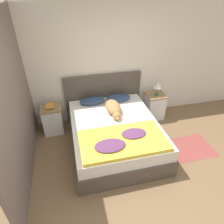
{
  "coord_description": "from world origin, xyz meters",
  "views": [
    {
      "loc": [
        -0.83,
        -1.96,
        2.81
      ],
      "look_at": [
        -0.06,
        1.21,
        0.67
      ],
      "focal_mm": 32.0,
      "sensor_mm": 36.0,
      "label": 1
    }
  ],
  "objects_px": {
    "pillow_right": "(118,98)",
    "book_stack": "(50,106)",
    "nightstand_left": "(53,119)",
    "pillow_left": "(93,101)",
    "dog": "(114,108)",
    "table_lamp": "(158,85)",
    "bed": "(114,134)",
    "nightstand_right": "(154,106)"
  },
  "relations": [
    {
      "from": "bed",
      "to": "nightstand_left",
      "type": "xyz_separation_m",
      "value": [
        -1.19,
        0.77,
        0.03
      ]
    },
    {
      "from": "bed",
      "to": "nightstand_right",
      "type": "distance_m",
      "value": 1.41
    },
    {
      "from": "nightstand_right",
      "to": "bed",
      "type": "bearing_deg",
      "value": -147.09
    },
    {
      "from": "nightstand_left",
      "to": "nightstand_right",
      "type": "height_order",
      "value": "same"
    },
    {
      "from": "nightstand_right",
      "to": "pillow_left",
      "type": "height_order",
      "value": "pillow_left"
    },
    {
      "from": "nightstand_left",
      "to": "book_stack",
      "type": "bearing_deg",
      "value": 115.39
    },
    {
      "from": "pillow_left",
      "to": "table_lamp",
      "type": "relative_size",
      "value": 1.68
    },
    {
      "from": "table_lamp",
      "to": "pillow_left",
      "type": "bearing_deg",
      "value": 177.55
    },
    {
      "from": "bed",
      "to": "dog",
      "type": "xyz_separation_m",
      "value": [
        0.07,
        0.35,
        0.39
      ]
    },
    {
      "from": "nightstand_right",
      "to": "pillow_left",
      "type": "relative_size",
      "value": 1.12
    },
    {
      "from": "dog",
      "to": "pillow_right",
      "type": "bearing_deg",
      "value": 64.26
    },
    {
      "from": "bed",
      "to": "pillow_right",
      "type": "relative_size",
      "value": 3.73
    },
    {
      "from": "pillow_left",
      "to": "nightstand_left",
      "type": "bearing_deg",
      "value": -177.23
    },
    {
      "from": "nightstand_left",
      "to": "pillow_left",
      "type": "height_order",
      "value": "pillow_left"
    },
    {
      "from": "dog",
      "to": "pillow_left",
      "type": "bearing_deg",
      "value": 127.74
    },
    {
      "from": "bed",
      "to": "book_stack",
      "type": "xyz_separation_m",
      "value": [
        -1.19,
        0.78,
        0.36
      ]
    },
    {
      "from": "nightstand_left",
      "to": "book_stack",
      "type": "relative_size",
      "value": 2.85
    },
    {
      "from": "bed",
      "to": "dog",
      "type": "relative_size",
      "value": 2.68
    },
    {
      "from": "nightstand_left",
      "to": "nightstand_right",
      "type": "xyz_separation_m",
      "value": [
        2.37,
        0.0,
        0.0
      ]
    },
    {
      "from": "nightstand_right",
      "to": "book_stack",
      "type": "distance_m",
      "value": 2.4
    },
    {
      "from": "dog",
      "to": "table_lamp",
      "type": "height_order",
      "value": "table_lamp"
    },
    {
      "from": "bed",
      "to": "nightstand_left",
      "type": "height_order",
      "value": "nightstand_left"
    },
    {
      "from": "pillow_right",
      "to": "book_stack",
      "type": "bearing_deg",
      "value": -178.66
    },
    {
      "from": "pillow_right",
      "to": "book_stack",
      "type": "relative_size",
      "value": 2.54
    },
    {
      "from": "pillow_left",
      "to": "bed",
      "type": "bearing_deg",
      "value": -70.22
    },
    {
      "from": "bed",
      "to": "table_lamp",
      "type": "height_order",
      "value": "table_lamp"
    },
    {
      "from": "bed",
      "to": "pillow_right",
      "type": "xyz_separation_m",
      "value": [
        0.29,
        0.81,
        0.35
      ]
    },
    {
      "from": "pillow_left",
      "to": "pillow_right",
      "type": "bearing_deg",
      "value": 0.0
    },
    {
      "from": "nightstand_right",
      "to": "nightstand_left",
      "type": "bearing_deg",
      "value": 180.0
    },
    {
      "from": "pillow_right",
      "to": "pillow_left",
      "type": "bearing_deg",
      "value": 180.0
    },
    {
      "from": "book_stack",
      "to": "pillow_right",
      "type": "bearing_deg",
      "value": 1.34
    },
    {
      "from": "pillow_right",
      "to": "bed",
      "type": "bearing_deg",
      "value": -109.78
    },
    {
      "from": "dog",
      "to": "book_stack",
      "type": "distance_m",
      "value": 1.33
    },
    {
      "from": "dog",
      "to": "book_stack",
      "type": "xyz_separation_m",
      "value": [
        -1.26,
        0.43,
        -0.03
      ]
    },
    {
      "from": "bed",
      "to": "pillow_left",
      "type": "relative_size",
      "value": 3.73
    },
    {
      "from": "table_lamp",
      "to": "book_stack",
      "type": "bearing_deg",
      "value": 179.32
    },
    {
      "from": "table_lamp",
      "to": "bed",
      "type": "bearing_deg",
      "value": -147.77
    },
    {
      "from": "pillow_right",
      "to": "book_stack",
      "type": "distance_m",
      "value": 1.48
    },
    {
      "from": "nightstand_left",
      "to": "dog",
      "type": "bearing_deg",
      "value": -18.56
    },
    {
      "from": "book_stack",
      "to": "table_lamp",
      "type": "height_order",
      "value": "table_lamp"
    },
    {
      "from": "nightstand_left",
      "to": "pillow_left",
      "type": "xyz_separation_m",
      "value": [
        0.89,
        0.04,
        0.32
      ]
    },
    {
      "from": "pillow_right",
      "to": "book_stack",
      "type": "height_order",
      "value": "pillow_right"
    }
  ]
}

